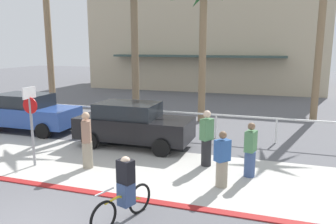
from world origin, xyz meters
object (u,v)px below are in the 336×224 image
pedestrian_1 (87,142)px  palm_tree_1 (135,18)px  pedestrian_2 (207,140)px  palm_tree_3 (323,2)px  cyclist_yellow_0 (125,191)px  pedestrian_3 (250,152)px  stop_sign_bike_lane (31,115)px  palm_tree_0 (47,5)px  palm_tree_2 (203,24)px  car_black_2 (133,124)px  car_blue_1 (28,112)px  pedestrian_0 (222,162)px

pedestrian_1 → palm_tree_1: bearing=100.3°
pedestrian_2 → palm_tree_1: bearing=131.9°
palm_tree_3 → cyclist_yellow_0: (-4.94, -12.36, -5.20)m
cyclist_yellow_0 → pedestrian_1: bearing=134.5°
pedestrian_1 → pedestrian_3: 4.99m
stop_sign_bike_lane → palm_tree_0: size_ratio=0.32×
palm_tree_1 → palm_tree_3: 9.25m
palm_tree_2 → car_black_2: size_ratio=1.48×
pedestrian_2 → pedestrian_3: 1.49m
stop_sign_bike_lane → palm_tree_0: palm_tree_0 is taller
car_black_2 → pedestrian_1: 2.68m
pedestrian_1 → pedestrian_2: size_ratio=0.99×
car_blue_1 → pedestrian_2: 8.81m
palm_tree_3 → car_blue_1: palm_tree_3 is taller
car_blue_1 → car_black_2: bearing=-7.0°
palm_tree_3 → pedestrian_3: palm_tree_3 is taller
cyclist_yellow_0 → pedestrian_3: size_ratio=1.05×
palm_tree_2 → pedestrian_3: bearing=-66.6°
palm_tree_2 → car_black_2: (-1.54, -5.11, -3.97)m
palm_tree_0 → car_blue_1: bearing=-66.6°
stop_sign_bike_lane → car_black_2: stop_sign_bike_lane is taller
palm_tree_3 → car_black_2: 11.24m
palm_tree_3 → pedestrian_1: size_ratio=4.40×
pedestrian_0 → palm_tree_0: bearing=145.6°
palm_tree_1 → cyclist_yellow_0: 10.83m
palm_tree_0 → car_blue_1: palm_tree_0 is taller
car_blue_1 → pedestrian_3: car_blue_1 is taller
palm_tree_0 → pedestrian_0: palm_tree_0 is taller
palm_tree_2 → cyclist_yellow_0: bearing=-86.8°
stop_sign_bike_lane → pedestrian_2: size_ratio=1.40×
pedestrian_2 → pedestrian_0: bearing=-63.5°
stop_sign_bike_lane → cyclist_yellow_0: stop_sign_bike_lane is taller
pedestrian_3 → pedestrian_1: bearing=-170.0°
palm_tree_2 → palm_tree_3: size_ratio=0.82×
palm_tree_2 → car_blue_1: palm_tree_2 is taller
stop_sign_bike_lane → pedestrian_2: 5.59m
palm_tree_1 → pedestrian_0: bearing=-51.0°
pedestrian_0 → palm_tree_2: bearing=106.4°
cyclist_yellow_0 → pedestrian_1: (-2.50, 2.55, 0.15)m
stop_sign_bike_lane → palm_tree_0: 10.38m
car_black_2 → palm_tree_1: bearing=111.8°
stop_sign_bike_lane → pedestrian_0: stop_sign_bike_lane is taller
palm_tree_3 → car_black_2: (-7.06, -7.16, -5.02)m
stop_sign_bike_lane → car_black_2: size_ratio=0.58×
car_blue_1 → palm_tree_2: bearing=32.4°
stop_sign_bike_lane → cyclist_yellow_0: 4.89m
palm_tree_2 → palm_tree_3: palm_tree_3 is taller
palm_tree_0 → car_black_2: bearing=-33.8°
palm_tree_0 → palm_tree_3: 14.52m
palm_tree_0 → car_black_2: (7.28, -4.87, -5.19)m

